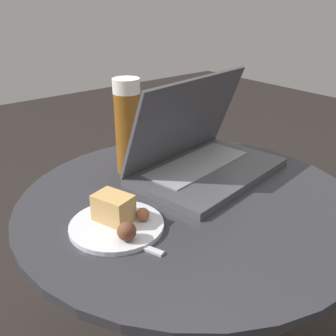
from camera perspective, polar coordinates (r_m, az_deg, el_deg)
table at (r=0.91m, az=2.91°, el=-11.53°), size 0.72×0.72×0.53m
laptop at (r=0.93m, az=4.75°, el=2.04°), size 0.39×0.28×0.23m
beer_glass at (r=0.92m, az=-5.83°, el=6.02°), size 0.06×0.06×0.22m
snack_plate at (r=0.74m, az=-7.45°, el=-7.38°), size 0.18×0.18×0.06m
fork at (r=0.72m, az=-8.54°, el=-9.54°), size 0.08×0.19×0.00m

